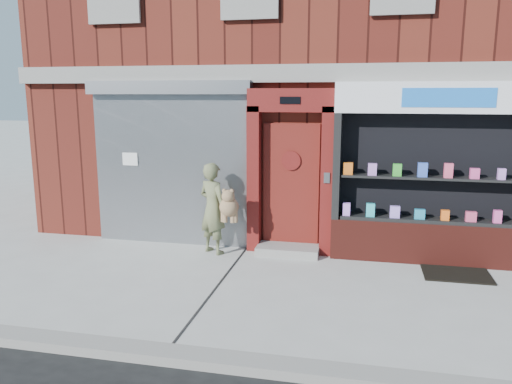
% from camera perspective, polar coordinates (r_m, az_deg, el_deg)
% --- Properties ---
extents(ground, '(80.00, 80.00, 0.00)m').
position_cam_1_polar(ground, '(7.31, 7.57, -11.52)').
color(ground, '#9E9E99').
rests_on(ground, ground).
extents(curb, '(60.00, 0.30, 0.12)m').
position_cam_1_polar(curb, '(5.37, 5.57, -19.69)').
color(curb, gray).
rests_on(curb, ground).
extents(building, '(12.00, 8.16, 8.00)m').
position_cam_1_polar(building, '(12.79, 10.37, 16.34)').
color(building, '#4B1711').
rests_on(building, ground).
extents(shutter_bay, '(3.10, 0.30, 3.04)m').
position_cam_1_polar(shutter_bay, '(9.40, -9.71, 4.36)').
color(shutter_bay, gray).
rests_on(shutter_bay, ground).
extents(red_door_bay, '(1.52, 0.58, 2.90)m').
position_cam_1_polar(red_door_bay, '(8.79, 3.95, 2.30)').
color(red_door_bay, '#57100F').
rests_on(red_door_bay, ground).
extents(pharmacy_bay, '(3.50, 0.41, 3.00)m').
position_cam_1_polar(pharmacy_bay, '(8.76, 20.27, 1.04)').
color(pharmacy_bay, '#591B15').
rests_on(pharmacy_bay, ground).
extents(woman, '(0.87, 0.66, 1.63)m').
position_cam_1_polar(woman, '(8.82, -4.72, -1.83)').
color(woman, '#646945').
rests_on(woman, ground).
extents(doormat, '(1.02, 0.72, 0.03)m').
position_cam_1_polar(doormat, '(8.57, 21.93, -8.72)').
color(doormat, black).
rests_on(doormat, ground).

